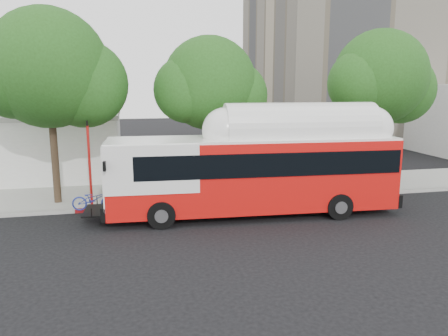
% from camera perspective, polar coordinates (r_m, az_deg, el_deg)
% --- Properties ---
extents(ground, '(120.00, 120.00, 0.00)m').
position_cam_1_polar(ground, '(19.19, 4.46, -7.63)').
color(ground, black).
rests_on(ground, ground).
extents(sidewalk, '(60.00, 5.00, 0.15)m').
position_cam_1_polar(sidewalk, '(25.21, 0.19, -2.85)').
color(sidewalk, gray).
rests_on(sidewalk, ground).
extents(curb_strip, '(60.00, 0.30, 0.15)m').
position_cam_1_polar(curb_strip, '(22.76, 1.62, -4.39)').
color(curb_strip, gray).
rests_on(curb_strip, ground).
extents(red_curb_segment, '(10.00, 0.32, 0.16)m').
position_cam_1_polar(red_curb_segment, '(22.25, -5.92, -4.80)').
color(red_curb_segment, maroon).
rests_on(red_curb_segment, ground).
extents(street_tree_left, '(6.67, 5.80, 9.74)m').
position_cam_1_polar(street_tree_left, '(23.16, -20.76, 11.52)').
color(street_tree_left, '#2D2116').
rests_on(street_tree_left, ground).
extents(street_tree_mid, '(5.75, 5.00, 8.62)m').
position_cam_1_polar(street_tree_mid, '(23.91, -0.98, 10.51)').
color(street_tree_mid, '#2D2116').
rests_on(street_tree_mid, ground).
extents(street_tree_right, '(6.21, 5.40, 9.18)m').
position_cam_1_polar(street_tree_right, '(27.53, 20.42, 10.64)').
color(street_tree_right, '#2D2116').
rests_on(street_tree_right, ground).
extents(transit_bus, '(14.38, 3.63, 4.21)m').
position_cam_1_polar(transit_bus, '(20.36, 4.08, -0.78)').
color(transit_bus, red).
rests_on(transit_bus, ground).
extents(signal_pole, '(0.12, 0.41, 4.37)m').
position_cam_1_polar(signal_pole, '(22.17, -17.15, 0.45)').
color(signal_pole, red).
rests_on(signal_pole, ground).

